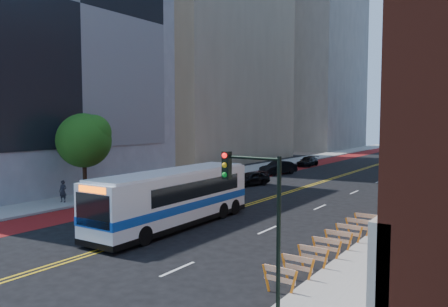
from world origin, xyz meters
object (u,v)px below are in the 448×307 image
Objects in this scene: transit_bus at (175,197)px; car_b at (278,168)px; car_a at (251,178)px; pedestrian at (63,191)px; traffic_signal at (255,198)px; street_tree at (85,138)px; car_c at (308,161)px.

transit_bus reaches higher than car_b.
car_a is 2.44× the size of pedestrian.
pedestrian reaches higher than car_a.
pedestrian is (-5.13, -25.40, 0.19)m from car_b.
car_b is at bearing 115.69° from traffic_signal.
street_tree is 22.79m from traffic_signal.
car_b is at bearing 78.79° from street_tree.
car_b is (-1.79, 9.31, 0.10)m from car_a.
street_tree is 16.29m from car_a.
transit_bus is 3.03× the size of car_a.
street_tree is 1.32× the size of traffic_signal.
car_a is 0.89× the size of car_c.
street_tree is at bearing -82.09° from car_b.
car_c is at bearing 114.41° from car_a.
pedestrian is at bearing 159.72° from traffic_signal.
transit_bus is at bearing -11.80° from street_tree.
transit_bus is at bearing -22.13° from pedestrian.
car_a is (-14.18, 23.89, -3.03)m from traffic_signal.
pedestrian is (-6.92, -16.09, 0.29)m from car_a.
car_c is (-2.63, 19.88, -0.03)m from car_a.
transit_bus is 37.26m from car_c.
transit_bus reaches higher than pedestrian.
street_tree is 11.75m from transit_bus.
traffic_signal reaches higher than car_c.
street_tree reaches higher than pedestrian.
car_b is at bearing 102.32° from transit_bus.
street_tree is at bearing 166.70° from transit_bus.
street_tree reaches higher than transit_bus.
car_c is 36.23m from pedestrian.
traffic_signal is 1.26× the size of car_a.
transit_bus is (-9.58, 7.24, -1.97)m from traffic_signal.
traffic_signal is (20.66, -9.55, -1.19)m from street_tree.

